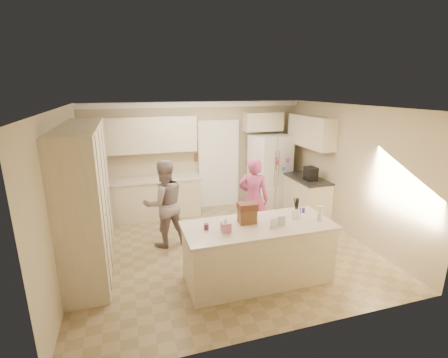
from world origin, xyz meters
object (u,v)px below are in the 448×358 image
object	(u,v)px
tissue_box	(226,227)
dollhouse_body	(247,216)
teen_girl	(253,199)
teen_boy	(165,204)
coffee_maker	(311,174)
refrigerator	(270,171)
utensil_crock	(296,214)
island_base	(258,253)

from	to	relation	value
tissue_box	dollhouse_body	bearing A→B (deg)	26.57
teen_girl	teen_boy	bearing A→B (deg)	23.25
dollhouse_body	teen_boy	world-z (taller)	teen_boy
coffee_maker	teen_girl	bearing A→B (deg)	-161.54
coffee_maker	tissue_box	xyz separation A→B (m)	(-2.60, -2.00, -0.07)
refrigerator	dollhouse_body	size ratio (longest dim) A/B	6.92
refrigerator	utensil_crock	world-z (taller)	refrigerator
island_base	teen_boy	size ratio (longest dim) A/B	1.33
island_base	utensil_crock	world-z (taller)	utensil_crock
tissue_box	teen_boy	distance (m)	1.83
utensil_crock	tissue_box	distance (m)	1.21
refrigerator	dollhouse_body	world-z (taller)	refrigerator
utensil_crock	coffee_maker	bearing A→B (deg)	52.88
island_base	teen_girl	distance (m)	1.50
tissue_box	island_base	bearing A→B (deg)	10.30
refrigerator	coffee_maker	size ratio (longest dim) A/B	6.00
refrigerator	teen_boy	xyz separation A→B (m)	(-2.78, -1.38, -0.07)
utensil_crock	dollhouse_body	size ratio (longest dim) A/B	0.58
teen_girl	refrigerator	bearing A→B (deg)	-93.64
utensil_crock	teen_girl	xyz separation A→B (m)	(-0.17, 1.32, -0.18)
coffee_maker	tissue_box	bearing A→B (deg)	-142.43
coffee_maker	teen_girl	world-z (taller)	teen_girl
tissue_box	teen_girl	distance (m)	1.80
tissue_box	teen_girl	size ratio (longest dim) A/B	0.09
utensil_crock	tissue_box	world-z (taller)	utensil_crock
island_base	refrigerator	bearing A→B (deg)	62.23
refrigerator	teen_girl	xyz separation A→B (m)	(-1.09, -1.60, -0.08)
dollhouse_body	tissue_box	bearing A→B (deg)	-153.43
island_base	tissue_box	xyz separation A→B (m)	(-0.55, -0.10, 0.56)
coffee_maker	teen_girl	size ratio (longest dim) A/B	0.18
utensil_crock	teen_boy	xyz separation A→B (m)	(-1.87, 1.54, -0.17)
refrigerator	teen_girl	distance (m)	1.94
utensil_crock	refrigerator	bearing A→B (deg)	72.62
coffee_maker	teen_girl	xyz separation A→B (m)	(-1.57, -0.53, -0.25)
tissue_box	utensil_crock	bearing A→B (deg)	7.13
coffee_maker	utensil_crock	world-z (taller)	coffee_maker
island_base	teen_girl	bearing A→B (deg)	70.93
refrigerator	teen_girl	size ratio (longest dim) A/B	1.10
tissue_box	dollhouse_body	xyz separation A→B (m)	(0.40, 0.20, 0.04)
coffee_maker	dollhouse_body	distance (m)	2.84
island_base	dollhouse_body	world-z (taller)	dollhouse_body
dollhouse_body	teen_boy	size ratio (longest dim) A/B	0.16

